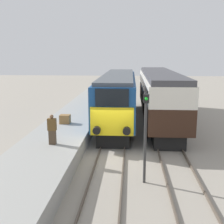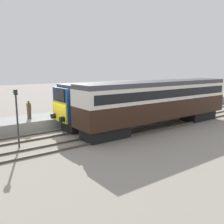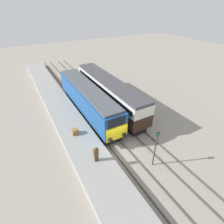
# 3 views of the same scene
# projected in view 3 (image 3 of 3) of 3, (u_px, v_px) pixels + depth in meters

# --- Properties ---
(ground_plane) EXTENTS (120.00, 120.00, 0.00)m
(ground_plane) POSITION_uv_depth(u_px,v_px,m) (119.00, 149.00, 18.44)
(ground_plane) COLOR gray
(platform_left) EXTENTS (3.50, 50.00, 0.90)m
(platform_left) POSITION_uv_depth(u_px,v_px,m) (66.00, 117.00, 22.71)
(platform_left) COLOR gray
(platform_left) RESTS_ON ground_plane
(rails_near_track) EXTENTS (1.51, 60.00, 0.14)m
(rails_near_track) POSITION_uv_depth(u_px,v_px,m) (99.00, 124.00, 22.08)
(rails_near_track) COLOR #4C4238
(rails_near_track) RESTS_ON ground_plane
(rails_far_track) EXTENTS (1.50, 60.00, 0.14)m
(rails_far_track) POSITION_uv_depth(u_px,v_px,m) (121.00, 117.00, 23.48)
(rails_far_track) COLOR #4C4238
(rails_far_track) RESTS_ON ground_plane
(locomotive) EXTENTS (2.70, 15.77, 3.99)m
(locomotive) POSITION_uv_depth(u_px,v_px,m) (88.00, 99.00, 23.27)
(locomotive) COLOR black
(locomotive) RESTS_ON ground_plane
(passenger_carriage) EXTENTS (2.75, 16.18, 4.18)m
(passenger_carriage) POSITION_uv_depth(u_px,v_px,m) (109.00, 90.00, 24.81)
(passenger_carriage) COLOR black
(passenger_carriage) RESTS_ON ground_plane
(person_on_platform) EXTENTS (0.44, 0.26, 1.60)m
(person_on_platform) POSITION_uv_depth(u_px,v_px,m) (96.00, 154.00, 15.55)
(person_on_platform) COLOR #473828
(person_on_platform) RESTS_ON platform_left
(signal_post) EXTENTS (0.24, 0.28, 3.96)m
(signal_post) POSITION_uv_depth(u_px,v_px,m) (156.00, 146.00, 15.44)
(signal_post) COLOR #333333
(signal_post) RESTS_ON ground_plane
(luggage_crate) EXTENTS (0.70, 0.56, 0.60)m
(luggage_crate) POSITION_uv_depth(u_px,v_px,m) (75.00, 132.00, 19.01)
(luggage_crate) COLOR olive
(luggage_crate) RESTS_ON platform_left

